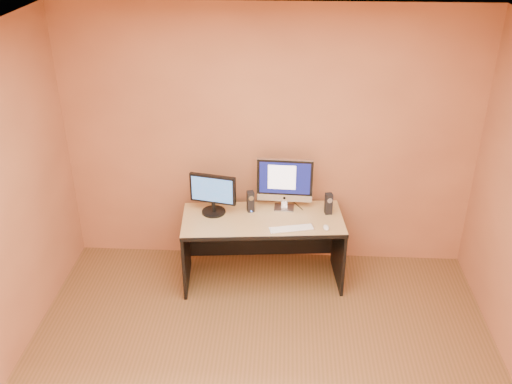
% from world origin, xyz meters
% --- Properties ---
extents(walls, '(4.00, 4.00, 2.60)m').
position_xyz_m(walls, '(0.00, 0.00, 1.30)').
color(walls, '#AC6A45').
rests_on(walls, ground).
extents(ceiling, '(4.00, 4.00, 0.00)m').
position_xyz_m(ceiling, '(0.00, 0.00, 2.60)').
color(ceiling, white).
rests_on(ceiling, walls).
extents(desk, '(1.57, 0.80, 0.70)m').
position_xyz_m(desk, '(-0.04, 1.54, 0.35)').
color(desk, tan).
rests_on(desk, ground).
extents(imac, '(0.55, 0.22, 0.52)m').
position_xyz_m(imac, '(0.16, 1.75, 0.96)').
color(imac, '#B3B4B8').
rests_on(imac, desk).
extents(second_monitor, '(0.49, 0.32, 0.40)m').
position_xyz_m(second_monitor, '(-0.51, 1.63, 0.90)').
color(second_monitor, black).
rests_on(second_monitor, desk).
extents(speaker_left, '(0.08, 0.08, 0.21)m').
position_xyz_m(speaker_left, '(-0.16, 1.68, 0.80)').
color(speaker_left, black).
rests_on(speaker_left, desk).
extents(speaker_right, '(0.08, 0.08, 0.21)m').
position_xyz_m(speaker_right, '(0.58, 1.67, 0.80)').
color(speaker_right, black).
rests_on(speaker_right, desk).
extents(keyboard, '(0.42, 0.20, 0.02)m').
position_xyz_m(keyboard, '(0.23, 1.36, 0.71)').
color(keyboard, silver).
rests_on(keyboard, desk).
extents(mouse, '(0.06, 0.10, 0.03)m').
position_xyz_m(mouse, '(0.55, 1.38, 0.72)').
color(mouse, white).
rests_on(mouse, desk).
extents(cable_a, '(0.11, 0.19, 0.01)m').
position_xyz_m(cable_a, '(0.29, 1.81, 0.70)').
color(cable_a, black).
rests_on(cable_a, desk).
extents(cable_b, '(0.05, 0.17, 0.01)m').
position_xyz_m(cable_b, '(0.19, 1.83, 0.70)').
color(cable_b, black).
rests_on(cable_b, desk).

